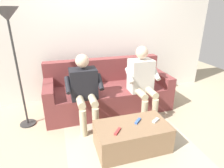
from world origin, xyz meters
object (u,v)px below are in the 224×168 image
at_px(coffee_table, 132,136).
at_px(person_left_seated, 142,78).
at_px(remote_red, 117,131).
at_px(person_right_seated, 84,87).
at_px(floor_lamp, 9,26).
at_px(couch, 107,92).
at_px(remote_blue, 138,121).
at_px(remote_white, 156,120).

bearing_deg(coffee_table, person_left_seated, -121.54).
relative_size(person_left_seated, remote_red, 8.07).
bearing_deg(person_right_seated, coffee_table, 121.74).
bearing_deg(person_left_seated, floor_lamp, -6.29).
bearing_deg(person_right_seated, couch, -137.97).
bearing_deg(remote_blue, couch, -128.60).
relative_size(couch, person_left_seated, 1.86).
xyz_separation_m(person_left_seated, remote_blue, (0.38, 0.73, -0.30)).
height_order(remote_red, floor_lamp, floor_lamp).
bearing_deg(remote_white, remote_red, 156.34).
xyz_separation_m(remote_blue, floor_lamp, (1.48, -0.93, 1.15)).
bearing_deg(couch, remote_red, 79.96).
bearing_deg(person_left_seated, remote_blue, 62.23).
xyz_separation_m(couch, person_right_seated, (0.48, 0.43, 0.33)).
relative_size(couch, remote_blue, 15.90).
relative_size(remote_blue, floor_lamp, 0.08).
bearing_deg(remote_white, person_left_seated, 47.44).
xyz_separation_m(coffee_table, floor_lamp, (1.38, -0.98, 1.34)).
xyz_separation_m(couch, remote_blue, (-0.10, 1.15, 0.06)).
height_order(person_left_seated, remote_white, person_left_seated).
height_order(coffee_table, floor_lamp, floor_lamp).
bearing_deg(remote_red, couch, 30.71).
bearing_deg(couch, coffee_table, 90.00).
bearing_deg(floor_lamp, remote_blue, 147.80).
xyz_separation_m(coffee_table, person_right_seated, (0.48, -0.77, 0.45)).
distance_m(coffee_table, remote_red, 0.30).
relative_size(coffee_table, person_left_seated, 0.79).
bearing_deg(coffee_table, couch, -90.00).
distance_m(couch, remote_red, 1.30).
height_order(person_left_seated, floor_lamp, floor_lamp).
bearing_deg(coffee_table, remote_blue, -151.29).
bearing_deg(coffee_table, floor_lamp, -35.41).
xyz_separation_m(couch, remote_white, (-0.33, 1.21, 0.06)).
xyz_separation_m(coffee_table, person_left_seated, (-0.48, -0.78, 0.48)).
bearing_deg(couch, floor_lamp, 9.02).
relative_size(remote_white, remote_blue, 0.84).
relative_size(coffee_table, remote_red, 6.41).
distance_m(couch, floor_lamp, 1.86).
xyz_separation_m(couch, coffee_table, (0.00, 1.20, -0.12)).
relative_size(remote_red, remote_white, 1.26).
height_order(remote_white, remote_blue, same).
height_order(person_left_seated, remote_red, person_left_seated).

